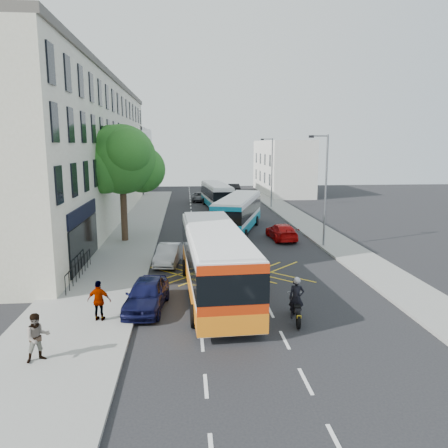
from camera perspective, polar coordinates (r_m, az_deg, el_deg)
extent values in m
plane|color=black|center=(20.36, 6.03, -11.23)|extent=(120.00, 120.00, 0.00)
cube|color=gray|center=(34.70, -12.78, -2.18)|extent=(5.00, 70.00, 0.15)
cube|color=gray|center=(36.16, 13.22, -1.70)|extent=(3.00, 70.00, 0.15)
cube|color=beige|center=(44.28, -18.61, 8.60)|extent=(8.00, 45.00, 13.00)
cube|color=#59544C|center=(44.65, -19.14, 17.28)|extent=(8.30, 45.00, 0.50)
cube|color=black|center=(27.59, -17.97, 1.38)|extent=(0.12, 7.00, 0.90)
cube|color=black|center=(27.91, -17.76, -2.27)|extent=(0.12, 7.00, 2.60)
cube|color=silver|center=(74.32, -13.06, 8.24)|extent=(8.00, 20.00, 10.00)
cube|color=silver|center=(68.26, 7.55, 7.40)|extent=(6.00, 18.00, 8.00)
cylinder|color=#382619|center=(34.29, -12.93, 1.53)|extent=(0.50, 0.50, 4.40)
sphere|color=#1E5C1A|center=(33.92, -13.21, 8.22)|extent=(5.20, 5.20, 5.20)
sphere|color=#1E5C1A|center=(34.58, -10.66, 7.03)|extent=(3.60, 3.60, 3.60)
sphere|color=#1E5C1A|center=(33.55, -15.35, 7.08)|extent=(3.80, 3.80, 3.80)
sphere|color=#1E5C1A|center=(32.54, -12.52, 9.22)|extent=(3.40, 3.40, 3.40)
sphere|color=#1E5C1A|center=(35.11, -14.34, 9.87)|extent=(3.20, 3.20, 3.20)
cylinder|color=slate|center=(32.34, 13.14, 4.22)|extent=(0.14, 0.14, 8.00)
cylinder|color=slate|center=(31.99, 12.39, 11.19)|extent=(1.20, 0.10, 0.10)
cube|color=black|center=(31.81, 11.34, 11.14)|extent=(0.35, 0.15, 0.18)
cylinder|color=slate|center=(51.65, 6.26, 6.65)|extent=(0.14, 0.14, 8.00)
cylinder|color=slate|center=(51.44, 5.68, 10.99)|extent=(1.20, 0.10, 0.10)
cube|color=black|center=(51.33, 5.01, 10.95)|extent=(0.35, 0.15, 0.18)
cube|color=silver|center=(21.93, -1.19, -4.64)|extent=(3.25, 11.89, 2.84)
cube|color=silver|center=(21.60, -1.20, -0.87)|extent=(3.03, 11.65, 0.13)
cube|color=black|center=(21.83, -1.19, -3.62)|extent=(3.32, 11.96, 1.18)
cube|color=orange|center=(22.21, -1.18, -7.11)|extent=(3.31, 11.94, 0.80)
cube|color=red|center=(16.39, 1.22, -9.83)|extent=(2.72, 0.23, 2.68)
cube|color=#FF0C0C|center=(16.53, -2.61, -12.45)|extent=(0.25, 0.07, 0.25)
cube|color=#FF0C0C|center=(16.85, 4.95, -12.03)|extent=(0.25, 0.07, 0.25)
cylinder|color=black|center=(25.27, -5.05, -5.73)|extent=(0.35, 0.98, 0.96)
cylinder|color=black|center=(25.52, 0.98, -5.52)|extent=(0.35, 0.98, 0.96)
cylinder|color=black|center=(18.49, -3.93, -11.88)|extent=(0.35, 0.98, 0.96)
cylinder|color=black|center=(18.84, 4.38, -11.45)|extent=(0.35, 0.98, 0.96)
cube|color=silver|center=(37.88, 1.86, 1.52)|extent=(5.48, 10.95, 2.58)
cube|color=silver|center=(37.70, 1.87, 3.53)|extent=(5.23, 10.69, 0.12)
cube|color=black|center=(37.83, 1.86, 2.06)|extent=(5.55, 11.03, 1.07)
cube|color=#0C8398|center=(38.03, 1.85, 0.18)|extent=(5.54, 11.01, 0.73)
cube|color=#0E85AE|center=(32.73, 0.19, 0.15)|extent=(2.39, 0.82, 2.43)
cube|color=#FF0C0C|center=(33.06, -1.46, -0.95)|extent=(0.26, 0.13, 0.25)
cube|color=#FF0C0C|center=(32.66, 1.84, -1.09)|extent=(0.26, 0.13, 0.25)
cylinder|color=black|center=(41.13, 0.91, 0.55)|extent=(0.52, 0.92, 0.88)
cylinder|color=black|center=(40.74, 4.27, 0.42)|extent=(0.52, 0.92, 0.88)
cylinder|color=black|center=(34.87, -1.18, -1.25)|extent=(0.52, 0.92, 0.88)
cylinder|color=black|center=(34.40, 2.76, -1.42)|extent=(0.52, 0.92, 0.88)
cube|color=silver|center=(51.91, -0.99, 3.85)|extent=(3.23, 10.33, 2.45)
cube|color=silver|center=(51.78, -0.99, 5.24)|extent=(3.03, 10.11, 0.11)
cube|color=black|center=(51.87, -0.99, 4.23)|extent=(3.30, 10.39, 1.02)
cube|color=#0B748E|center=(52.01, -0.98, 2.91)|extent=(3.29, 10.38, 0.69)
cube|color=white|center=(46.96, 0.01, 3.18)|extent=(2.35, 0.31, 2.31)
cube|color=#FF0C0C|center=(46.89, -1.08, 2.37)|extent=(0.25, 0.08, 0.25)
cube|color=#FF0C0C|center=(47.21, 1.09, 2.42)|extent=(0.25, 0.08, 0.25)
cylinder|color=black|center=(54.60, -2.65, 2.97)|extent=(0.33, 0.85, 0.83)
cylinder|color=black|center=(54.95, -0.26, 3.02)|extent=(0.33, 0.85, 0.83)
cylinder|color=black|center=(48.53, -1.68, 2.03)|extent=(0.33, 0.85, 0.83)
cylinder|color=black|center=(48.92, 1.00, 2.10)|extent=(0.33, 0.85, 0.83)
cylinder|color=black|center=(18.62, 9.68, -12.35)|extent=(0.20, 0.67, 0.66)
cylinder|color=black|center=(20.05, 9.06, -10.64)|extent=(0.20, 0.67, 0.66)
cube|color=black|center=(19.22, 9.38, -10.60)|extent=(0.37, 1.26, 0.23)
cube|color=black|center=(19.39, 9.30, -9.81)|extent=(0.34, 0.50, 0.21)
cube|color=black|center=(18.93, 9.50, -10.50)|extent=(0.33, 0.55, 0.10)
cylinder|color=slate|center=(19.86, 9.11, -9.63)|extent=(0.11, 0.46, 0.87)
cylinder|color=slate|center=(19.60, 9.20, -8.79)|extent=(0.62, 0.11, 0.04)
cube|color=gold|center=(18.37, 9.78, -11.88)|extent=(0.19, 0.04, 0.13)
imported|color=black|center=(19.03, 9.44, -9.51)|extent=(0.70, 0.50, 1.79)
sphere|color=#99999E|center=(18.78, 9.51, -7.32)|extent=(0.31, 0.31, 0.31)
imported|color=black|center=(20.52, -10.07, -9.04)|extent=(2.14, 4.34, 1.43)
imported|color=#B5B8BD|center=(27.79, -7.27, -3.97)|extent=(1.83, 3.94, 1.25)
imported|color=#B10707|center=(34.90, 7.53, -0.99)|extent=(2.04, 4.50, 1.28)
imported|color=#404348|center=(57.87, -3.29, 3.55)|extent=(1.95, 4.20, 1.16)
imported|color=#989B9F|center=(56.39, 1.40, 3.54)|extent=(2.11, 4.45, 1.47)
imported|color=black|center=(67.43, 1.21, 4.68)|extent=(1.84, 4.61, 1.49)
imported|color=gray|center=(16.62, -23.18, -13.45)|extent=(1.04, 0.96, 1.70)
imported|color=gray|center=(19.31, -15.99, -9.60)|extent=(1.07, 0.59, 1.73)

